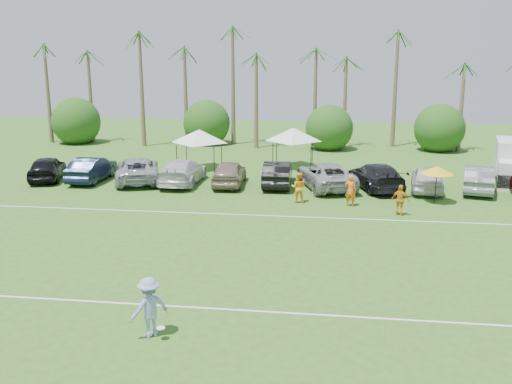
# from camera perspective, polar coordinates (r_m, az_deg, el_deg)

# --- Properties ---
(ground) EXTENTS (120.00, 120.00, 0.00)m
(ground) POSITION_cam_1_polar(r_m,az_deg,el_deg) (19.35, -12.49, -13.44)
(ground) COLOR #325E1C
(ground) RESTS_ON ground
(field_lines) EXTENTS (80.00, 12.10, 0.01)m
(field_lines) POSITION_cam_1_polar(r_m,az_deg,el_deg) (26.38, -6.58, -5.70)
(field_lines) COLOR white
(field_lines) RESTS_ON ground
(palm_tree_0) EXTENTS (2.40, 2.40, 8.90)m
(palm_tree_0) POSITION_cam_1_polar(r_m,az_deg,el_deg) (61.05, -20.39, 11.67)
(palm_tree_0) COLOR brown
(palm_tree_0) RESTS_ON ground
(palm_tree_1) EXTENTS (2.40, 2.40, 9.90)m
(palm_tree_1) POSITION_cam_1_polar(r_m,az_deg,el_deg) (58.89, -16.04, 12.80)
(palm_tree_1) COLOR brown
(palm_tree_1) RESTS_ON ground
(palm_tree_2) EXTENTS (2.40, 2.40, 10.90)m
(palm_tree_2) POSITION_cam_1_polar(r_m,az_deg,el_deg) (57.11, -11.36, 13.90)
(palm_tree_2) COLOR brown
(palm_tree_2) RESTS_ON ground
(palm_tree_3) EXTENTS (2.40, 2.40, 11.90)m
(palm_tree_3) POSITION_cam_1_polar(r_m,az_deg,el_deg) (55.97, -7.39, 14.93)
(palm_tree_3) COLOR brown
(palm_tree_3) RESTS_ON ground
(palm_tree_4) EXTENTS (2.40, 2.40, 8.90)m
(palm_tree_4) POSITION_cam_1_polar(r_m,az_deg,el_deg) (55.08, -3.18, 12.36)
(palm_tree_4) COLOR brown
(palm_tree_4) RESTS_ON ground
(palm_tree_5) EXTENTS (2.40, 2.40, 9.90)m
(palm_tree_5) POSITION_cam_1_polar(r_m,az_deg,el_deg) (54.47, 1.05, 13.28)
(palm_tree_5) COLOR brown
(palm_tree_5) RESTS_ON ground
(palm_tree_6) EXTENTS (2.40, 2.40, 10.90)m
(palm_tree_6) POSITION_cam_1_polar(r_m,az_deg,el_deg) (54.15, 5.40, 14.13)
(palm_tree_6) COLOR brown
(palm_tree_6) RESTS_ON ground
(palm_tree_7) EXTENTS (2.40, 2.40, 11.90)m
(palm_tree_7) POSITION_cam_1_polar(r_m,az_deg,el_deg) (54.15, 9.80, 14.90)
(palm_tree_7) COLOR brown
(palm_tree_7) RESTS_ON ground
(palm_tree_8) EXTENTS (2.40, 2.40, 8.90)m
(palm_tree_8) POSITION_cam_1_polar(r_m,az_deg,el_deg) (54.54, 15.06, 11.91)
(palm_tree_8) COLOR brown
(palm_tree_8) RESTS_ON ground
(palm_tree_9) EXTENTS (2.40, 2.40, 9.90)m
(palm_tree_9) POSITION_cam_1_polar(r_m,az_deg,el_deg) (55.36, 20.37, 12.46)
(palm_tree_9) COLOR brown
(palm_tree_9) RESTS_ON ground
(bush_tree_0) EXTENTS (4.00, 4.00, 4.00)m
(bush_tree_0) POSITION_cam_1_polar(r_m,az_deg,el_deg) (61.01, -17.00, 6.56)
(bush_tree_0) COLOR brown
(bush_tree_0) RESTS_ON ground
(bush_tree_1) EXTENTS (4.00, 4.00, 4.00)m
(bush_tree_1) POSITION_cam_1_polar(r_m,az_deg,el_deg) (56.87, -4.91, 6.63)
(bush_tree_1) COLOR brown
(bush_tree_1) RESTS_ON ground
(bush_tree_2) EXTENTS (4.00, 4.00, 4.00)m
(bush_tree_2) POSITION_cam_1_polar(r_m,az_deg,el_deg) (55.54, 7.34, 6.40)
(bush_tree_2) COLOR brown
(bush_tree_2) RESTS_ON ground
(bush_tree_3) EXTENTS (4.00, 4.00, 4.00)m
(bush_tree_3) POSITION_cam_1_polar(r_m,az_deg,el_deg) (56.38, 17.61, 5.98)
(bush_tree_3) COLOR brown
(bush_tree_3) RESTS_ON ground
(sideline_player_a) EXTENTS (0.79, 0.64, 1.87)m
(sideline_player_a) POSITION_cam_1_polar(r_m,az_deg,el_deg) (33.76, 9.44, 0.15)
(sideline_player_a) COLOR orange
(sideline_player_a) RESTS_ON ground
(sideline_player_b) EXTENTS (0.97, 0.79, 1.84)m
(sideline_player_b) POSITION_cam_1_polar(r_m,az_deg,el_deg) (34.23, 4.27, 0.46)
(sideline_player_b) COLOR #FFA21C
(sideline_player_b) RESTS_ON ground
(sideline_player_c) EXTENTS (1.09, 0.79, 1.72)m
(sideline_player_c) POSITION_cam_1_polar(r_m,az_deg,el_deg) (32.39, 14.24, -0.80)
(sideline_player_c) COLOR orange
(sideline_player_c) RESTS_ON ground
(canopy_tent_left) EXTENTS (4.42, 4.42, 3.58)m
(canopy_tent_left) POSITION_cam_1_polar(r_m,az_deg,el_deg) (44.10, -5.71, 6.24)
(canopy_tent_left) COLOR black
(canopy_tent_left) RESTS_ON ground
(canopy_tent_right) EXTENTS (4.47, 4.47, 3.62)m
(canopy_tent_right) POSITION_cam_1_polar(r_m,az_deg,el_deg) (44.70, 3.77, 6.42)
(canopy_tent_right) COLOR black
(canopy_tent_right) RESTS_ON ground
(market_umbrella) EXTENTS (2.01, 2.01, 2.24)m
(market_umbrella) POSITION_cam_1_polar(r_m,az_deg,el_deg) (35.43, 17.65, 2.11)
(market_umbrella) COLOR black
(market_umbrella) RESTS_ON ground
(frisbee_player) EXTENTS (1.43, 1.40, 1.97)m
(frisbee_player) POSITION_cam_1_polar(r_m,az_deg,el_deg) (18.51, -10.62, -11.27)
(frisbee_player) COLOR #8C99C7
(frisbee_player) RESTS_ON ground
(parked_car_0) EXTENTS (3.31, 5.37, 1.71)m
(parked_car_0) POSITION_cam_1_polar(r_m,az_deg,el_deg) (42.90, -20.15, 2.26)
(parked_car_0) COLOR black
(parked_car_0) RESTS_ON ground
(parked_car_1) EXTENTS (1.81, 5.18, 1.71)m
(parked_car_1) POSITION_cam_1_polar(r_m,az_deg,el_deg) (41.59, -16.09, 2.23)
(parked_car_1) COLOR #0F1832
(parked_car_1) RESTS_ON ground
(parked_car_2) EXTENTS (4.60, 6.72, 1.71)m
(parked_car_2) POSITION_cam_1_polar(r_m,az_deg,el_deg) (40.54, -11.76, 2.19)
(parked_car_2) COLOR #9C9FA7
(parked_car_2) RESTS_ON ground
(parked_car_3) EXTENTS (2.43, 5.90, 1.71)m
(parked_car_3) POSITION_cam_1_polar(r_m,az_deg,el_deg) (39.41, -7.36, 2.04)
(parked_car_3) COLOR silver
(parked_car_3) RESTS_ON ground
(parked_car_4) EXTENTS (2.27, 5.11, 1.71)m
(parked_car_4) POSITION_cam_1_polar(r_m,az_deg,el_deg) (38.68, -2.69, 1.92)
(parked_car_4) COLOR gray
(parked_car_4) RESTS_ON ground
(parked_car_5) EXTENTS (2.00, 5.24, 1.71)m
(parked_car_5) POSITION_cam_1_polar(r_m,az_deg,el_deg) (38.52, 2.17, 1.88)
(parked_car_5) COLOR black
(parked_car_5) RESTS_ON ground
(parked_car_6) EXTENTS (4.54, 6.71, 1.71)m
(parked_car_6) POSITION_cam_1_polar(r_m,az_deg,el_deg) (38.10, 7.03, 1.65)
(parked_car_6) COLOR #9E9E9E
(parked_car_6) RESTS_ON ground
(parked_car_7) EXTENTS (3.96, 6.32, 1.71)m
(parked_car_7) POSITION_cam_1_polar(r_m,az_deg,el_deg) (38.44, 11.91, 1.57)
(parked_car_7) COLOR black
(parked_car_7) RESTS_ON ground
(parked_car_8) EXTENTS (2.63, 5.22, 1.71)m
(parked_car_8) POSITION_cam_1_polar(r_m,az_deg,el_deg) (38.61, 16.77, 1.33)
(parked_car_8) COLOR silver
(parked_car_8) RESTS_ON ground
(parked_car_9) EXTENTS (2.89, 5.45, 1.71)m
(parked_car_9) POSITION_cam_1_polar(r_m,az_deg,el_deg) (39.56, 21.37, 1.25)
(parked_car_9) COLOR slate
(parked_car_9) RESTS_ON ground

